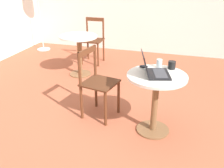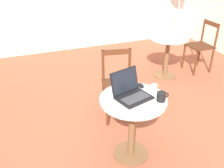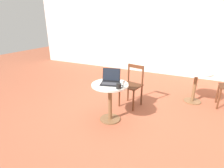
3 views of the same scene
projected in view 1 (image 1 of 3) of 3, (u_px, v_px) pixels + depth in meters
name	position (u px, v px, depth m)	size (l,w,h in m)	color
ground_plane	(132.00, 133.00, 2.93)	(16.00, 16.00, 0.00)	#9E5138
cafe_table_near	(156.00, 90.00, 2.76)	(0.66, 0.66, 0.72)	brown
cafe_table_mid	(79.00, 46.00, 4.35)	(0.66, 0.66, 0.72)	brown
chair_near_back	(97.00, 83.00, 3.12)	(0.47, 0.47, 0.88)	#562D19
chair_mid_right	(93.00, 40.00, 4.99)	(0.40, 0.40, 0.88)	#562D19
laptop	(154.00, 70.00, 2.66)	(0.39, 0.38, 0.24)	black
mouse	(144.00, 66.00, 2.87)	(0.06, 0.10, 0.03)	black
mug	(172.00, 65.00, 2.83)	(0.12, 0.08, 0.09)	black
drinking_glass	(159.00, 64.00, 2.86)	(0.07, 0.07, 0.10)	silver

